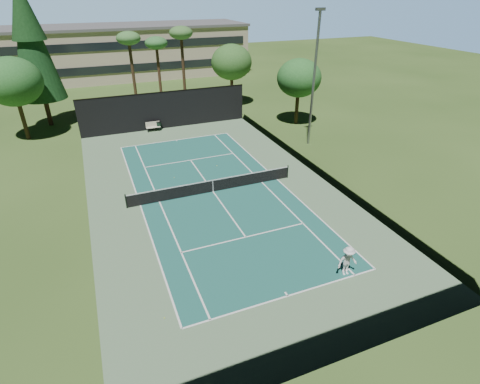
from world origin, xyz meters
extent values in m
plane|color=#35531F|center=(0.00, 0.00, 0.00)|extent=(160.00, 160.00, 0.00)
cube|color=#5A7C56|center=(0.00, 0.00, 0.01)|extent=(18.00, 32.00, 0.01)
cube|color=#1C5A51|center=(0.00, 0.00, 0.01)|extent=(10.97, 23.77, 0.01)
cube|color=white|center=(0.00, -11.88, 0.02)|extent=(10.97, 0.10, 0.01)
cube|color=white|center=(0.00, 11.88, 0.02)|extent=(10.97, 0.10, 0.01)
cube|color=white|center=(0.00, -6.40, 0.02)|extent=(8.23, 0.10, 0.01)
cube|color=white|center=(0.00, 6.40, 0.02)|extent=(8.23, 0.10, 0.01)
cube|color=white|center=(-5.49, 0.00, 0.02)|extent=(0.10, 23.77, 0.01)
cube|color=white|center=(5.49, 0.00, 0.02)|extent=(0.10, 23.77, 0.01)
cube|color=white|center=(-4.12, 0.00, 0.02)|extent=(0.10, 23.77, 0.01)
cube|color=white|center=(4.12, 0.00, 0.02)|extent=(0.10, 23.77, 0.01)
cube|color=white|center=(0.00, 0.00, 0.02)|extent=(0.10, 12.80, 0.01)
cube|color=white|center=(0.00, -11.73, 0.02)|extent=(0.10, 0.30, 0.01)
cube|color=white|center=(0.00, 11.73, 0.02)|extent=(0.10, 0.30, 0.01)
cylinder|color=black|center=(-6.40, 0.00, 0.55)|extent=(0.10, 0.10, 1.10)
cylinder|color=black|center=(6.40, 0.00, 0.55)|extent=(0.10, 0.10, 1.10)
cube|color=black|center=(0.00, 0.00, 0.50)|extent=(12.80, 0.02, 0.92)
cube|color=white|center=(0.00, 0.00, 0.98)|extent=(12.80, 0.04, 0.07)
cube|color=white|center=(0.00, 0.00, 0.50)|extent=(0.05, 0.03, 0.92)
cube|color=black|center=(0.00, 16.00, 2.00)|extent=(18.00, 0.04, 4.00)
cube|color=black|center=(0.00, -16.00, 2.00)|extent=(18.00, 0.04, 4.00)
cube|color=black|center=(9.00, 0.00, 2.00)|extent=(0.04, 32.00, 4.00)
cube|color=black|center=(-9.00, 0.00, 2.00)|extent=(0.04, 32.00, 4.00)
cube|color=black|center=(0.00, 16.00, 4.00)|extent=(18.00, 0.06, 0.06)
imported|color=white|center=(3.72, -11.57, 0.89)|extent=(1.18, 0.73, 1.77)
sphere|color=#BCD22F|center=(-6.09, -10.97, 0.03)|extent=(0.06, 0.06, 0.06)
sphere|color=#CDD530|center=(-2.22, 3.43, 0.03)|extent=(0.06, 0.06, 0.06)
sphere|color=yellow|center=(1.79, 4.32, 0.03)|extent=(0.07, 0.07, 0.07)
sphere|color=#C7D330|center=(-5.45, 5.51, 0.03)|extent=(0.06, 0.06, 0.06)
cube|color=beige|center=(-1.62, 15.44, 0.45)|extent=(1.50, 0.45, 0.05)
cube|color=beige|center=(-1.62, 15.64, 0.75)|extent=(1.50, 0.06, 0.55)
cube|color=black|center=(-2.22, 15.44, 0.21)|extent=(0.06, 0.40, 0.42)
cube|color=black|center=(-1.02, 15.44, 0.21)|extent=(0.06, 0.40, 0.42)
cylinder|color=black|center=(-0.96, 15.71, 0.45)|extent=(0.52, 0.52, 0.90)
cylinder|color=black|center=(-0.96, 15.71, 0.92)|extent=(0.56, 0.56, 0.05)
cylinder|color=#472E1E|center=(-12.00, 22.00, 1.80)|extent=(0.50, 0.50, 3.60)
cone|color=#143717|center=(-12.00, 22.00, 9.00)|extent=(4.80, 4.80, 12.00)
cone|color=#123314|center=(-12.00, 22.00, 12.00)|extent=(3.30, 3.30, 6.00)
cylinder|color=#422F1C|center=(-2.00, 24.00, 4.28)|extent=(0.36, 0.36, 8.55)
ellipsoid|color=#396C30|center=(-2.00, 24.00, 8.55)|extent=(2.80, 2.80, 1.54)
cylinder|color=#472F1E|center=(1.50, 26.00, 3.83)|extent=(0.36, 0.36, 7.65)
ellipsoid|color=#2E672F|center=(1.50, 26.00, 7.65)|extent=(2.80, 2.80, 1.54)
cylinder|color=#3F2B1B|center=(4.00, 23.00, 4.50)|extent=(0.36, 0.36, 9.00)
ellipsoid|color=#39662E|center=(4.00, 23.00, 9.00)|extent=(2.80, 2.80, 1.54)
cylinder|color=#3F261B|center=(10.00, 22.00, 1.76)|extent=(0.40, 0.40, 3.52)
ellipsoid|color=#2F5D24|center=(10.00, 22.00, 5.44)|extent=(5.12, 5.12, 4.35)
cylinder|color=#43321C|center=(14.00, 12.00, 1.65)|extent=(0.40, 0.40, 3.30)
ellipsoid|color=#266227|center=(14.00, 12.00, 5.10)|extent=(4.80, 4.80, 4.08)
cylinder|color=#48361F|center=(-14.00, 18.00, 1.87)|extent=(0.40, 0.40, 3.74)
ellipsoid|color=#256126|center=(-14.00, 18.00, 5.78)|extent=(5.44, 5.44, 4.62)
cube|color=#C3B097|center=(0.00, 46.00, 4.00)|extent=(40.00, 12.00, 8.00)
cube|color=#59595B|center=(0.00, 46.00, 8.10)|extent=(40.50, 12.50, 0.40)
cube|color=black|center=(0.00, 39.95, 2.40)|extent=(38.00, 0.15, 1.20)
cube|color=black|center=(0.00, 39.95, 5.80)|extent=(38.00, 0.15, 1.20)
cylinder|color=gray|center=(12.00, 6.00, 6.00)|extent=(0.24, 0.24, 12.00)
cube|color=gray|center=(12.00, 6.00, 12.10)|extent=(0.90, 0.25, 0.25)
camera|label=1|loc=(-7.52, -23.98, 13.71)|focal=28.00mm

